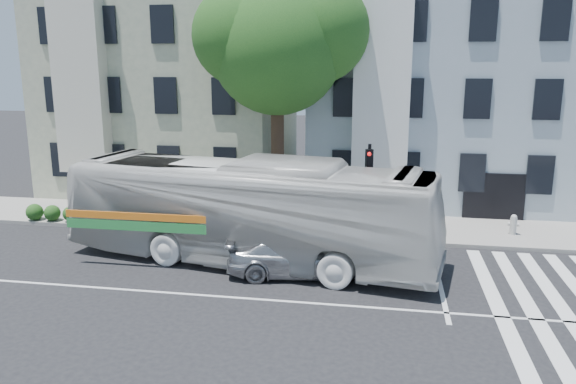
% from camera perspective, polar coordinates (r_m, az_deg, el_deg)
% --- Properties ---
extents(ground, '(120.00, 120.00, 0.00)m').
position_cam_1_polar(ground, '(17.31, -6.49, -10.55)').
color(ground, black).
rests_on(ground, ground).
extents(sidewalk_far, '(80.00, 4.00, 0.15)m').
position_cam_1_polar(sidewalk_far, '(24.61, -1.26, -3.09)').
color(sidewalk_far, gray).
rests_on(sidewalk_far, ground).
extents(building_left, '(12.00, 10.00, 11.00)m').
position_cam_1_polar(building_left, '(32.38, -11.27, 10.28)').
color(building_left, '#979D83').
rests_on(building_left, ground).
extents(building_right, '(12.00, 10.00, 11.00)m').
position_cam_1_polar(building_right, '(30.32, 14.67, 9.95)').
color(building_right, '#95A8B1').
rests_on(building_right, ground).
extents(street_tree, '(7.30, 5.90, 11.10)m').
position_cam_1_polar(street_tree, '(24.38, -0.87, 15.20)').
color(street_tree, '#2D2116').
rests_on(street_tree, ground).
extents(bus, '(5.35, 13.59, 3.69)m').
position_cam_1_polar(bus, '(19.62, -3.94, -1.94)').
color(bus, silver).
rests_on(bus, ground).
extents(sedan, '(2.59, 4.86, 1.34)m').
position_cam_1_polar(sedan, '(18.68, 0.92, -6.47)').
color(sedan, '#AFB0B6').
rests_on(sedan, ground).
extents(hedge, '(8.43, 3.02, 0.70)m').
position_cam_1_polar(hedge, '(24.90, -16.21, -2.41)').
color(hedge, '#2F6220').
rests_on(hedge, sidewalk_far).
extents(traffic_signal, '(0.39, 0.52, 3.90)m').
position_cam_1_polar(traffic_signal, '(21.59, 8.19, 1.18)').
color(traffic_signal, black).
rests_on(traffic_signal, ground).
extents(fire_hydrant, '(0.47, 0.27, 0.83)m').
position_cam_1_polar(fire_hydrant, '(24.29, 21.92, -3.05)').
color(fire_hydrant, '#B2B2AD').
rests_on(fire_hydrant, sidewalk_far).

